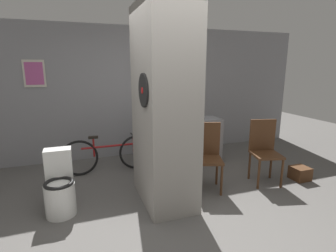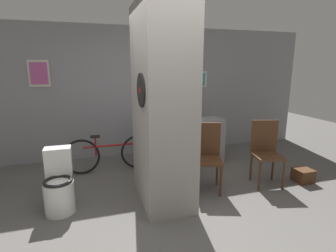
{
  "view_description": "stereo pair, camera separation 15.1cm",
  "coord_description": "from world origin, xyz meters",
  "px_view_note": "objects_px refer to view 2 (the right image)",
  "views": [
    {
      "loc": [
        -0.93,
        -2.66,
        1.82
      ],
      "look_at": [
        0.34,
        0.95,
        0.95
      ],
      "focal_mm": 28.0,
      "sensor_mm": 36.0,
      "label": 1
    },
    {
      "loc": [
        -0.79,
        -2.71,
        1.82
      ],
      "look_at": [
        0.34,
        0.95,
        0.95
      ],
      "focal_mm": 28.0,
      "sensor_mm": 36.0,
      "label": 2
    }
  ],
  "objects_px": {
    "chair_near_pillar": "(207,154)",
    "bicycle": "(111,153)",
    "chair_by_doorway": "(266,150)",
    "toilet": "(59,186)",
    "bottle_tall": "(168,116)"
  },
  "relations": [
    {
      "from": "chair_near_pillar",
      "to": "chair_by_doorway",
      "type": "height_order",
      "value": "same"
    },
    {
      "from": "toilet",
      "to": "bottle_tall",
      "type": "height_order",
      "value": "bottle_tall"
    },
    {
      "from": "chair_by_doorway",
      "to": "bicycle",
      "type": "relative_size",
      "value": 0.62
    },
    {
      "from": "bottle_tall",
      "to": "toilet",
      "type": "bearing_deg",
      "value": -151.24
    },
    {
      "from": "toilet",
      "to": "bottle_tall",
      "type": "distance_m",
      "value": 2.1
    },
    {
      "from": "chair_near_pillar",
      "to": "chair_by_doorway",
      "type": "bearing_deg",
      "value": 13.33
    },
    {
      "from": "toilet",
      "to": "bottle_tall",
      "type": "relative_size",
      "value": 2.55
    },
    {
      "from": "toilet",
      "to": "bottle_tall",
      "type": "xyz_separation_m",
      "value": [
        1.75,
        0.96,
        0.64
      ]
    },
    {
      "from": "chair_near_pillar",
      "to": "bottle_tall",
      "type": "relative_size",
      "value": 3.22
    },
    {
      "from": "chair_near_pillar",
      "to": "bottle_tall",
      "type": "bearing_deg",
      "value": 127.75
    },
    {
      "from": "bicycle",
      "to": "bottle_tall",
      "type": "relative_size",
      "value": 5.16
    },
    {
      "from": "toilet",
      "to": "bicycle",
      "type": "height_order",
      "value": "toilet"
    },
    {
      "from": "bicycle",
      "to": "bottle_tall",
      "type": "bearing_deg",
      "value": -9.12
    },
    {
      "from": "chair_near_pillar",
      "to": "bicycle",
      "type": "relative_size",
      "value": 0.62
    },
    {
      "from": "chair_by_doorway",
      "to": "bottle_tall",
      "type": "bearing_deg",
      "value": 155.54
    }
  ]
}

